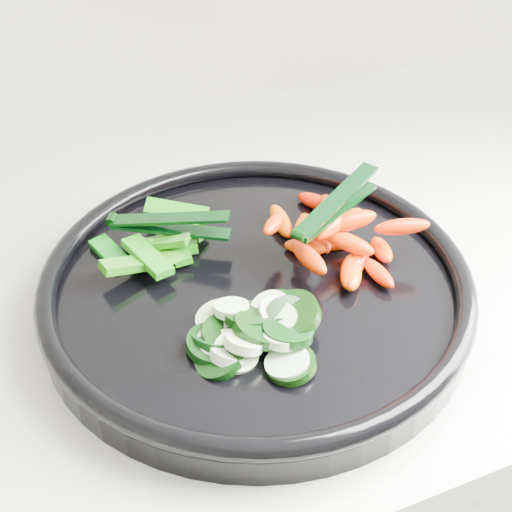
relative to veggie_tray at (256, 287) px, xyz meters
name	(u,v)px	position (x,y,z in m)	size (l,w,h in m)	color
counter	(360,466)	(0.20, 0.09, -0.48)	(2.02, 0.62, 0.93)	white
veggie_tray	(256,287)	(0.00, 0.00, 0.00)	(0.42, 0.42, 0.04)	black
cucumber_pile	(251,334)	(-0.03, -0.06, 0.01)	(0.13, 0.12, 0.04)	black
carrot_pile	(335,238)	(0.08, 0.01, 0.02)	(0.15, 0.17, 0.05)	#FF1B00
pepper_pile	(160,245)	(-0.06, 0.07, 0.01)	(0.12, 0.11, 0.03)	#0A690C
tong_carrot	(334,207)	(0.08, 0.02, 0.05)	(0.11, 0.07, 0.02)	black
tong_pepper	(166,224)	(-0.05, 0.08, 0.03)	(0.10, 0.07, 0.02)	black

